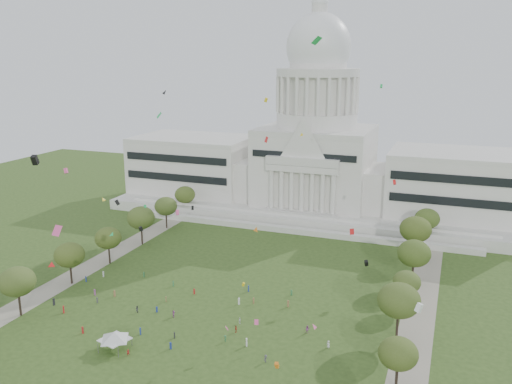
{
  "coord_description": "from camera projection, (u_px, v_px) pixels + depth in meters",
  "views": [
    {
      "loc": [
        53.15,
        -96.91,
        62.38
      ],
      "look_at": [
        0.0,
        45.0,
        24.0
      ],
      "focal_mm": 38.0,
      "sensor_mm": 36.0,
      "label": 1
    }
  ],
  "objects": [
    {
      "name": "person_5",
      "position": [
        174.0,
        314.0,
        132.47
      ],
      "size": [
        1.2,
        1.81,
        1.81
      ],
      "primitive_type": "imported",
      "rotation": [
        0.0,
        0.0,
        1.92
      ],
      "color": "#994C8C",
      "rests_on": "ground"
    },
    {
      "name": "person_0",
      "position": [
        328.0,
        344.0,
        118.7
      ],
      "size": [
        0.97,
        0.88,
        1.66
      ],
      "primitive_type": "imported",
      "rotation": [
        0.0,
        0.0,
        5.72
      ],
      "color": "silver",
      "rests_on": "ground"
    },
    {
      "name": "row_tree_l_6",
      "position": [
        185.0,
        195.0,
        216.19
      ],
      "size": [
        8.19,
        8.19,
        11.64
      ],
      "color": "black",
      "rests_on": "ground"
    },
    {
      "name": "row_tree_l_4",
      "position": [
        141.0,
        218.0,
        181.63
      ],
      "size": [
        9.29,
        9.29,
        13.21
      ],
      "color": "black",
      "rests_on": "ground"
    },
    {
      "name": "person_2",
      "position": [
        307.0,
        329.0,
        124.79
      ],
      "size": [
        1.05,
        0.78,
        1.95
      ],
      "primitive_type": "imported",
      "rotation": [
        0.0,
        0.0,
        0.22
      ],
      "color": "#994C8C",
      "rests_on": "ground"
    },
    {
      "name": "person_10",
      "position": [
        240.0,
        321.0,
        129.33
      ],
      "size": [
        0.52,
        0.92,
        1.55
      ],
      "primitive_type": "imported",
      "rotation": [
        0.0,
        0.0,
        1.54
      ],
      "color": "silver",
      "rests_on": "ground"
    },
    {
      "name": "path_left",
      "position": [
        91.0,
        266.0,
        164.91
      ],
      "size": [
        8.0,
        160.0,
        0.04
      ],
      "primitive_type": "cube",
      "color": "gray",
      "rests_on": "ground"
    },
    {
      "name": "row_tree_r_2",
      "position": [
        399.0,
        300.0,
        119.8
      ],
      "size": [
        9.55,
        9.55,
        13.58
      ],
      "color": "black",
      "rests_on": "ground"
    },
    {
      "name": "row_tree_l_5",
      "position": [
        166.0,
        206.0,
        199.13
      ],
      "size": [
        8.33,
        8.33,
        11.85
      ],
      "color": "black",
      "rests_on": "ground"
    },
    {
      "name": "path_right",
      "position": [
        418.0,
        318.0,
        132.27
      ],
      "size": [
        8.0,
        160.0,
        0.04
      ],
      "primitive_type": "cube",
      "color": "gray",
      "rests_on": "ground"
    },
    {
      "name": "event_tent",
      "position": [
        114.0,
        336.0,
        117.4
      ],
      "size": [
        9.52,
        9.52,
        4.31
      ],
      "color": "#4C4C4C",
      "rests_on": "ground"
    },
    {
      "name": "person_8",
      "position": [
        137.0,
        309.0,
        135.01
      ],
      "size": [
        0.97,
        0.76,
        1.76
      ],
      "primitive_type": "imported",
      "rotation": [
        0.0,
        0.0,
        2.84
      ],
      "color": "#4C4C51",
      "rests_on": "ground"
    },
    {
      "name": "row_tree_r_3",
      "position": [
        407.0,
        282.0,
        135.83
      ],
      "size": [
        7.01,
        7.01,
        9.98
      ],
      "color": "black",
      "rests_on": "ground"
    },
    {
      "name": "row_tree_r_5",
      "position": [
        416.0,
        229.0,
        167.86
      ],
      "size": [
        9.82,
        9.82,
        13.96
      ],
      "color": "black",
      "rests_on": "ground"
    },
    {
      "name": "person_9",
      "position": [
        266.0,
        359.0,
        113.02
      ],
      "size": [
        0.91,
        1.24,
        1.72
      ],
      "primitive_type": "imported",
      "rotation": [
        0.0,
        0.0,
        1.23
      ],
      "color": "#4C4C51",
      "rests_on": "ground"
    },
    {
      "name": "row_tree_r_4",
      "position": [
        414.0,
        253.0,
        149.29
      ],
      "size": [
        9.19,
        9.19,
        13.06
      ],
      "color": "black",
      "rests_on": "ground"
    },
    {
      "name": "person_3",
      "position": [
        225.0,
        339.0,
        121.08
      ],
      "size": [
        0.59,
        1.08,
        1.63
      ],
      "primitive_type": "imported",
      "rotation": [
        0.0,
        0.0,
        4.67
      ],
      "color": "#33723F",
      "rests_on": "ground"
    },
    {
      "name": "person_7",
      "position": [
        128.0,
        352.0,
        115.63
      ],
      "size": [
        0.65,
        0.66,
        1.46
      ],
      "primitive_type": "imported",
      "rotation": [
        0.0,
        0.0,
        3.99
      ],
      "color": "#B21E1E",
      "rests_on": "ground"
    },
    {
      "name": "person_4",
      "position": [
        236.0,
        329.0,
        125.26
      ],
      "size": [
        0.76,
        1.1,
        1.71
      ],
      "primitive_type": "imported",
      "rotation": [
        0.0,
        0.0,
        4.94
      ],
      "color": "#B21E1E",
      "rests_on": "ground"
    },
    {
      "name": "ground",
      "position": [
        186.0,
        342.0,
        121.36
      ],
      "size": [
        400.0,
        400.0,
        0.0
      ],
      "primitive_type": "plane",
      "color": "#30481A",
      "rests_on": "ground"
    },
    {
      "name": "row_tree_l_2",
      "position": [
        69.0,
        255.0,
        150.3
      ],
      "size": [
        8.42,
        8.42,
        11.97
      ],
      "color": "black",
      "rests_on": "ground"
    },
    {
      "name": "kite_swarm",
      "position": [
        200.0,
        213.0,
        121.11
      ],
      "size": [
        98.22,
        93.65,
        62.94
      ],
      "color": "green",
      "rests_on": "ground"
    },
    {
      "name": "row_tree_r_6",
      "position": [
        427.0,
        219.0,
        183.65
      ],
      "size": [
        8.42,
        8.42,
        11.97
      ],
      "color": "black",
      "rests_on": "ground"
    },
    {
      "name": "row_tree_r_1",
      "position": [
        398.0,
        354.0,
        102.18
      ],
      "size": [
        7.58,
        7.58,
        10.78
      ],
      "color": "black",
      "rests_on": "ground"
    },
    {
      "name": "distant_crowd",
      "position": [
        161.0,
        303.0,
        138.62
      ],
      "size": [
        58.88,
        36.82,
        1.87
      ],
      "color": "#26262B",
      "rests_on": "ground"
    },
    {
      "name": "row_tree_l_3",
      "position": [
        108.0,
        238.0,
        165.13
      ],
      "size": [
        8.12,
        8.12,
        11.55
      ],
      "color": "black",
      "rests_on": "ground"
    },
    {
      "name": "capitol",
      "position": [
        315.0,
        157.0,
        219.01
      ],
      "size": [
        160.0,
        64.5,
        91.3
      ],
      "color": "beige",
      "rests_on": "ground"
    },
    {
      "name": "row_tree_l_1",
      "position": [
        17.0,
        282.0,
        131.46
      ],
      "size": [
        8.86,
        8.86,
        12.59
      ],
      "color": "black",
      "rests_on": "ground"
    }
  ]
}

